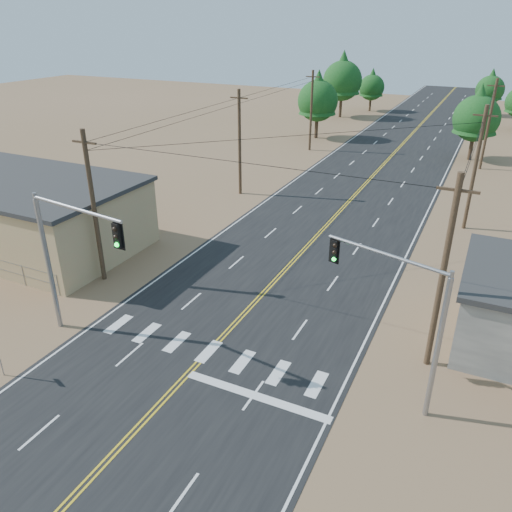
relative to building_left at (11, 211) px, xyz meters
The scene contains 16 objects.
ground 25.36m from the building_left, 33.69° to the right, with size 220.00×220.00×0.00m, color #856447.
road 26.52m from the building_left, 37.30° to the left, with size 15.00×200.00×0.02m, color black.
building_left is the anchor object (origin of this frame).
utility_pole_left_near 11.00m from the building_left, 10.78° to the right, with size 1.80×0.30×10.00m.
utility_pole_left_mid 21.00m from the building_left, 59.74° to the left, with size 1.80×0.30×10.00m.
utility_pole_left_far 39.51m from the building_left, 74.55° to the left, with size 1.80×0.30×10.00m.
utility_pole_right_near 31.67m from the building_left, ahead, with size 1.80×0.30×10.00m.
utility_pole_right_mid 36.37m from the building_left, 29.74° to the left, with size 1.80×0.30×10.00m.
utility_pole_right_far 49.43m from the building_left, 50.34° to the left, with size 1.80×0.30×10.00m.
signal_mast_left 16.19m from the building_left, 29.23° to the right, with size 6.34×1.24×7.95m.
signal_mast_right 30.98m from the building_left, ahead, with size 5.54×1.88×7.17m.
tree_left_near 46.29m from the building_left, 79.00° to the left, with size 5.68×5.68×9.46m.
tree_left_mid 63.59m from the building_left, 83.67° to the left, with size 6.62×6.62×11.03m.
tree_left_far 72.33m from the building_left, 81.93° to the left, with size 4.58×4.58×7.64m.
tree_right_near 51.60m from the building_left, 54.38° to the left, with size 5.43×5.43×9.05m.
tree_right_far 81.51m from the building_left, 68.39° to the left, with size 4.80×4.80×8.00m.
Camera 1 is at (11.55, -10.29, 15.93)m, focal length 35.00 mm.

